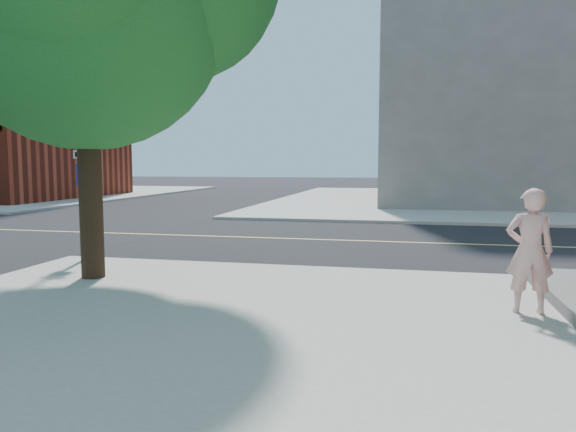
# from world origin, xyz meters

# --- Properties ---
(ground) EXTENTS (140.00, 140.00, 0.00)m
(ground) POSITION_xyz_m (0.00, 0.00, 0.00)
(ground) COLOR black
(ground) RESTS_ON ground
(road_ew) EXTENTS (140.00, 9.00, 0.01)m
(road_ew) POSITION_xyz_m (0.00, 4.50, 0.01)
(road_ew) COLOR black
(road_ew) RESTS_ON ground
(sidewalk_ne) EXTENTS (29.00, 25.00, 0.12)m
(sidewalk_ne) POSITION_xyz_m (13.50, 21.50, 0.06)
(sidewalk_ne) COLOR #A0A295
(sidewalk_ne) RESTS_ON ground
(filler_ne) EXTENTS (18.00, 16.00, 14.00)m
(filler_ne) POSITION_xyz_m (14.00, 22.00, 7.12)
(filler_ne) COLOR slate
(filler_ne) RESTS_ON sidewalk_ne
(man_on_phone) EXTENTS (0.63, 0.41, 1.72)m
(man_on_phone) POSITION_xyz_m (7.97, -2.68, 0.98)
(man_on_phone) COLOR #E4A79E
(man_on_phone) RESTS_ON sidewalk_se
(signal_pole) EXTENTS (3.21, 0.36, 3.62)m
(signal_pole) POSITION_xyz_m (-2.15, -0.30, 3.07)
(signal_pole) COLOR black
(signal_pole) RESTS_ON sidewalk_se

